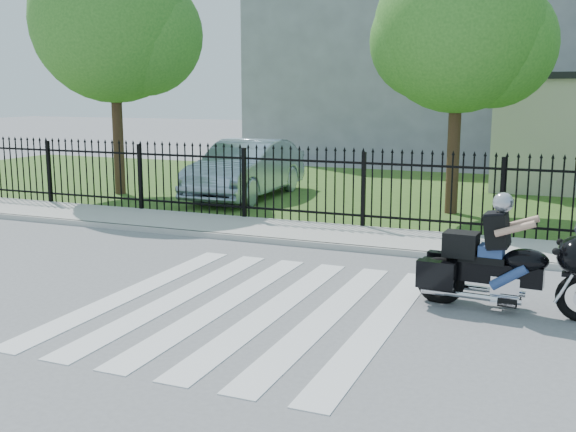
% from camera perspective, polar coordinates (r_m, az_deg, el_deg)
% --- Properties ---
extents(ground, '(120.00, 120.00, 0.00)m').
position_cam_1_polar(ground, '(10.03, -3.43, -7.71)').
color(ground, slate).
rests_on(ground, ground).
extents(crosswalk, '(5.00, 5.50, 0.01)m').
position_cam_1_polar(crosswalk, '(10.03, -3.43, -7.68)').
color(crosswalk, silver).
rests_on(crosswalk, ground).
extents(sidewalk, '(40.00, 2.00, 0.12)m').
position_cam_1_polar(sidewalk, '(14.52, 5.23, -1.76)').
color(sidewalk, '#ADAAA3').
rests_on(sidewalk, ground).
extents(curb, '(40.00, 0.12, 0.12)m').
position_cam_1_polar(curb, '(13.59, 3.96, -2.59)').
color(curb, '#ADAAA3').
rests_on(curb, ground).
extents(grass_strip, '(40.00, 12.00, 0.02)m').
position_cam_1_polar(grass_strip, '(21.21, 10.89, 1.84)').
color(grass_strip, '#30571E').
rests_on(grass_strip, ground).
extents(iron_fence, '(26.00, 0.04, 1.80)m').
position_cam_1_polar(iron_fence, '(15.31, 6.40, 2.06)').
color(iron_fence, black).
rests_on(iron_fence, ground).
extents(tree_left, '(4.80, 4.80, 7.58)m').
position_cam_1_polar(tree_left, '(21.36, -14.61, 15.65)').
color(tree_left, '#382316').
rests_on(tree_left, ground).
extents(tree_mid, '(4.20, 4.20, 6.78)m').
position_cam_1_polar(tree_mid, '(17.83, 14.26, 15.12)').
color(tree_mid, '#382316').
rests_on(tree_mid, ground).
extents(building_tall, '(15.00, 10.00, 12.00)m').
position_cam_1_polar(building_tall, '(35.41, 11.12, 14.95)').
color(building_tall, '#95979D').
rests_on(building_tall, ground).
extents(motorcycle_rider, '(2.67, 0.91, 1.77)m').
position_cam_1_polar(motorcycle_rider, '(10.15, 17.78, -3.73)').
color(motorcycle_rider, black).
rests_on(motorcycle_rider, ground).
extents(parked_car, '(1.90, 5.21, 1.70)m').
position_cam_1_polar(parked_car, '(20.08, -3.55, 4.02)').
color(parked_car, '#9BAFC3').
rests_on(parked_car, grass_strip).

